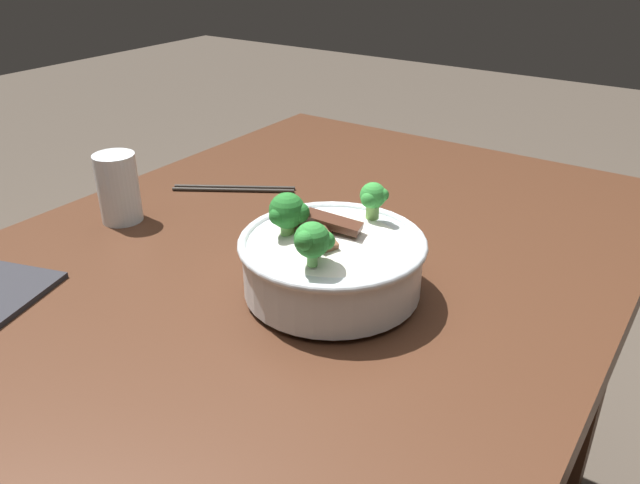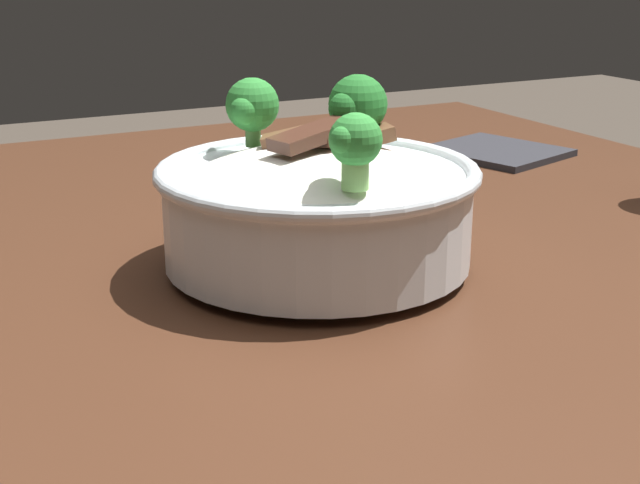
% 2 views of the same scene
% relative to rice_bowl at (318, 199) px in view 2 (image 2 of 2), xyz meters
% --- Properties ---
extents(dining_table, '(1.31, 0.91, 0.77)m').
position_rel_rice_bowl_xyz_m(dining_table, '(-0.05, -0.11, -0.17)').
color(dining_table, '#472819').
rests_on(dining_table, ground).
extents(rice_bowl, '(0.25, 0.25, 0.15)m').
position_rel_rice_bowl_xyz_m(rice_bowl, '(0.00, 0.00, 0.00)').
color(rice_bowl, silver).
rests_on(rice_bowl, dining_table).
extents(folded_napkin, '(0.18, 0.17, 0.01)m').
position_rel_rice_bowl_xyz_m(folded_napkin, '(0.26, -0.38, -0.05)').
color(folded_napkin, '#28282D').
rests_on(folded_napkin, dining_table).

